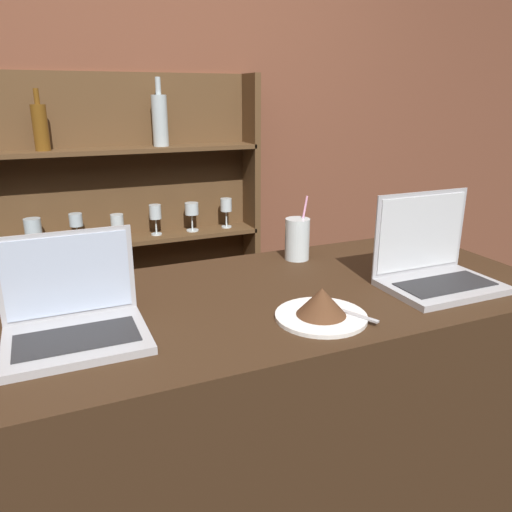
{
  "coord_description": "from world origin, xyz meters",
  "views": [
    {
      "loc": [
        -0.38,
        -0.78,
        1.55
      ],
      "look_at": [
        0.12,
        0.38,
        1.14
      ],
      "focal_mm": 35.0,
      "sensor_mm": 36.0,
      "label": 1
    }
  ],
  "objects_px": {
    "cake_plate": "(322,306)",
    "water_glass": "(297,239)",
    "laptop_near": "(74,317)",
    "laptop_far": "(433,265)"
  },
  "relations": [
    {
      "from": "laptop_near",
      "to": "cake_plate",
      "type": "height_order",
      "value": "laptop_near"
    },
    {
      "from": "laptop_far",
      "to": "water_glass",
      "type": "bearing_deg",
      "value": 123.85
    },
    {
      "from": "cake_plate",
      "to": "water_glass",
      "type": "bearing_deg",
      "value": 69.41
    },
    {
      "from": "laptop_far",
      "to": "cake_plate",
      "type": "height_order",
      "value": "laptop_far"
    },
    {
      "from": "cake_plate",
      "to": "water_glass",
      "type": "relative_size",
      "value": 1.07
    },
    {
      "from": "laptop_far",
      "to": "laptop_near",
      "type": "bearing_deg",
      "value": 176.31
    },
    {
      "from": "laptop_near",
      "to": "cake_plate",
      "type": "xyz_separation_m",
      "value": [
        0.55,
        -0.13,
        -0.02
      ]
    },
    {
      "from": "laptop_near",
      "to": "laptop_far",
      "type": "relative_size",
      "value": 0.95
    },
    {
      "from": "water_glass",
      "to": "laptop_far",
      "type": "bearing_deg",
      "value": -56.15
    },
    {
      "from": "cake_plate",
      "to": "water_glass",
      "type": "xyz_separation_m",
      "value": [
        0.16,
        0.43,
        0.04
      ]
    }
  ]
}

